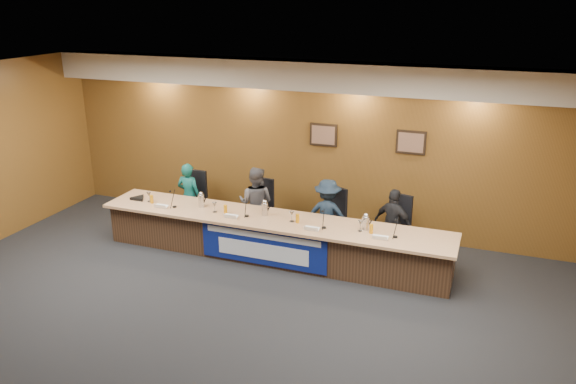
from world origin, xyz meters
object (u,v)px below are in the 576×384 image
(banner, at_px, (263,247))
(carafe_right, at_px, (366,223))
(office_chair_c, at_px, (329,221))
(speakerphone, at_px, (139,198))
(dais_body, at_px, (272,239))
(carafe_left, at_px, (201,201))
(panelist_b, at_px, (256,203))
(panelist_c, at_px, (327,215))
(panelist_d, at_px, (393,225))
(office_chair_d, at_px, (394,230))
(panelist_a, at_px, (189,196))
(office_chair_a, at_px, (192,202))
(office_chair_b, at_px, (258,212))
(carafe_mid, at_px, (265,209))

(banner, height_order, carafe_right, carafe_right)
(office_chair_c, height_order, speakerphone, speakerphone)
(dais_body, bearing_deg, carafe_left, 179.32)
(panelist_b, bearing_deg, banner, 114.66)
(panelist_c, relative_size, carafe_left, 5.78)
(panelist_d, height_order, speakerphone, panelist_d)
(banner, relative_size, office_chair_d, 4.58)
(panelist_a, bearing_deg, office_chair_a, -90.31)
(office_chair_a, relative_size, office_chair_d, 1.00)
(office_chair_c, height_order, carafe_right, carafe_right)
(office_chair_a, bearing_deg, speakerphone, -124.30)
(banner, bearing_deg, office_chair_b, 116.55)
(panelist_a, distance_m, carafe_right, 3.66)
(banner, bearing_deg, office_chair_c, 57.38)
(panelist_b, xyz_separation_m, office_chair_d, (2.53, 0.10, -0.20))
(panelist_a, relative_size, carafe_left, 5.82)
(carafe_right, xyz_separation_m, speakerphone, (-4.21, -0.09, -0.08))
(panelist_a, xyz_separation_m, office_chair_d, (3.93, 0.10, -0.17))
(dais_body, bearing_deg, panelist_b, 131.19)
(panelist_a, height_order, carafe_right, panelist_a)
(office_chair_b, bearing_deg, panelist_b, -83.35)
(panelist_b, relative_size, office_chair_c, 2.85)
(dais_body, distance_m, panelist_d, 2.07)
(banner, bearing_deg, carafe_mid, 107.84)
(panelist_d, xyz_separation_m, office_chair_d, (0.00, 0.10, -0.15))
(panelist_d, xyz_separation_m, carafe_left, (-3.28, -0.67, 0.24))
(panelist_d, relative_size, office_chair_c, 2.61)
(dais_body, height_order, panelist_c, panelist_c)
(panelist_d, height_order, carafe_mid, panelist_d)
(carafe_left, bearing_deg, panelist_d, 11.53)
(panelist_c, relative_size, panelist_d, 1.03)
(panelist_c, height_order, speakerphone, panelist_c)
(carafe_mid, bearing_deg, banner, -72.16)
(office_chair_b, relative_size, carafe_left, 2.15)
(panelist_a, relative_size, carafe_mid, 5.92)
(banner, relative_size, carafe_mid, 10.05)
(dais_body, relative_size, panelist_a, 4.63)
(dais_body, height_order, panelist_a, panelist_a)
(speakerphone, bearing_deg, panelist_c, 12.38)
(panelist_c, height_order, office_chair_c, panelist_c)
(panelist_c, xyz_separation_m, office_chair_c, (0.00, 0.10, -0.16))
(carafe_left, height_order, carafe_mid, carafe_left)
(carafe_mid, bearing_deg, panelist_d, 17.23)
(panelist_a, xyz_separation_m, office_chair_b, (1.40, 0.10, -0.17))
(dais_body, xyz_separation_m, panelist_a, (-2.00, 0.69, 0.30))
(office_chair_a, bearing_deg, panelist_a, -88.16)
(office_chair_b, distance_m, office_chair_c, 1.37)
(panelist_a, relative_size, carafe_right, 5.98)
(speakerphone, bearing_deg, office_chair_d, 10.51)
(panelist_b, distance_m, office_chair_c, 1.39)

